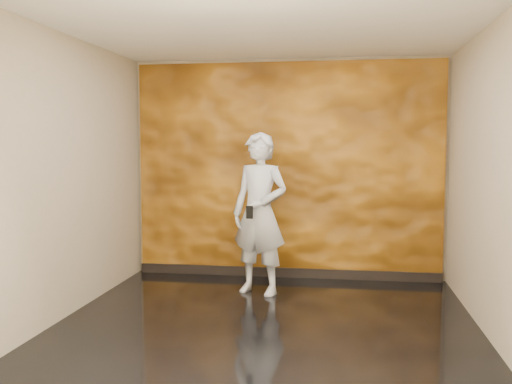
% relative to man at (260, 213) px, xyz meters
% --- Properties ---
extents(room, '(4.02, 4.02, 2.81)m').
position_rel_man_xyz_m(room, '(0.23, -1.10, 0.47)').
color(room, black).
rests_on(room, ground).
extents(feature_wall, '(3.90, 0.06, 2.75)m').
position_rel_man_xyz_m(feature_wall, '(0.23, 0.86, 0.45)').
color(feature_wall, orange).
rests_on(feature_wall, ground).
extents(baseboard, '(3.90, 0.04, 0.12)m').
position_rel_man_xyz_m(baseboard, '(0.23, 0.82, -0.87)').
color(baseboard, black).
rests_on(baseboard, ground).
extents(man, '(0.79, 0.65, 1.85)m').
position_rel_man_xyz_m(man, '(0.00, 0.00, 0.00)').
color(man, '#A0A5B0').
rests_on(man, ground).
extents(phone, '(0.08, 0.03, 0.15)m').
position_rel_man_xyz_m(phone, '(-0.08, -0.24, 0.04)').
color(phone, black).
rests_on(phone, man).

